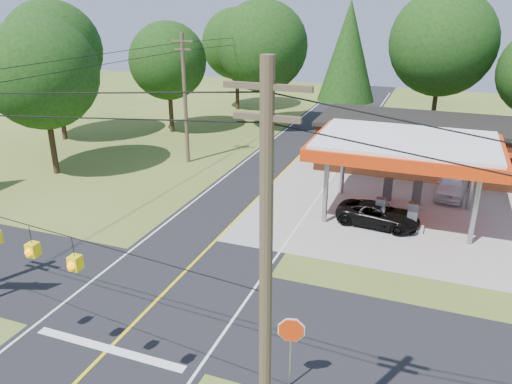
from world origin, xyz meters
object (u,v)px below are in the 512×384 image
(gas_canopy, at_px, (405,149))
(sedan_car, at_px, (452,185))
(octagonal_stop_sign, at_px, (291,336))
(suv_car, at_px, (378,215))

(gas_canopy, xyz_separation_m, sedan_car, (3.00, 4.67, -3.50))
(gas_canopy, relative_size, sedan_car, 2.34)
(sedan_car, distance_m, octagonal_stop_sign, 21.33)
(gas_canopy, bearing_deg, suv_car, -118.72)
(suv_car, xyz_separation_m, octagonal_stop_sign, (-1.01, -14.20, 1.45))
(suv_car, bearing_deg, gas_canopy, -22.81)
(suv_car, relative_size, sedan_car, 1.05)
(suv_car, bearing_deg, octagonal_stop_sign, -178.15)
(suv_car, xyz_separation_m, sedan_car, (3.99, 6.48, 0.11))
(suv_car, height_order, sedan_car, sedan_car)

